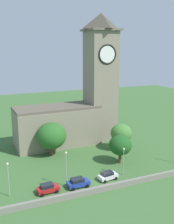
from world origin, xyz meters
The scene contains 12 objects.
ground_plane centered at (0.00, 15.00, 0.00)m, with size 200.00×200.00×0.00m, color #3D6633.
church centered at (4.75, 25.32, 11.24)m, with size 29.31×10.71×35.54m.
quay_barrier centered at (0.00, -2.83, 0.56)m, with size 45.77×0.70×1.11m, color gray.
car_red centered at (-10.74, 0.73, 0.90)m, with size 4.17×2.33×1.79m.
car_blue centered at (-4.76, 0.50, 0.93)m, with size 4.37×2.37×1.85m.
car_white centered at (1.93, 0.90, 0.88)m, with size 4.23×2.57×1.74m.
streetlamp_west_end centered at (-17.51, 2.16, 4.45)m, with size 0.44×0.44×6.61m.
streetlamp_west_mid centered at (-6.73, 1.69, 4.77)m, with size 0.44×0.44×7.17m.
streetlamp_central centered at (5.93, 1.55, 4.13)m, with size 0.44×0.44×6.05m.
tree_riverside_east centered at (-5.00, 18.11, 5.07)m, with size 7.38×7.38×8.41m.
tree_churchyard centered at (8.30, 7.11, 4.44)m, with size 5.24×5.24×6.83m.
tree_riverside_west centered at (12.85, 14.52, 4.51)m, with size 5.57×5.57×7.05m.
Camera 1 is at (-21.98, -44.35, 26.52)m, focal length 43.56 mm.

